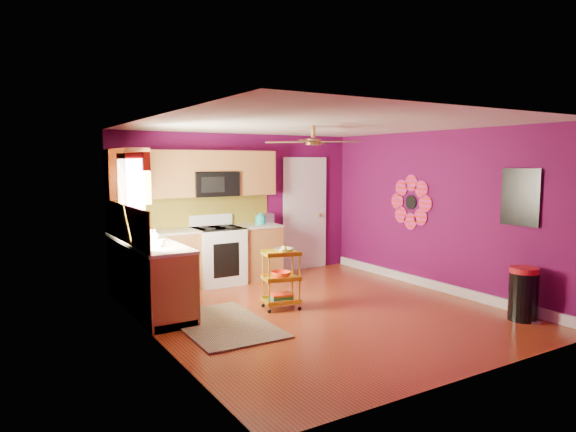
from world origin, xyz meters
TOP-DOWN VIEW (x-y plane):
  - ground at (0.00, 0.00)m, footprint 5.00×5.00m
  - room_envelope at (0.03, 0.00)m, footprint 4.54×5.04m
  - lower_cabinets at (-1.35, 1.82)m, footprint 2.81×2.31m
  - electric_range at (-0.55, 2.17)m, footprint 0.76×0.66m
  - upper_cabinetry at (-1.24, 2.17)m, footprint 2.80×2.30m
  - left_window at (-2.22, 1.05)m, footprint 0.08×1.35m
  - panel_door at (1.35, 2.47)m, footprint 0.95×0.11m
  - right_wall_art at (2.23, -0.34)m, footprint 0.04×2.74m
  - ceiling_fan at (0.00, 0.20)m, footprint 1.01×1.01m
  - shag_rug at (-1.39, 0.12)m, footprint 1.07×1.72m
  - rolling_cart at (-0.40, 0.37)m, footprint 0.55×0.45m
  - trash_can at (1.97, -1.68)m, footprint 0.46×0.46m
  - teal_kettle at (0.27, 2.20)m, footprint 0.18×0.18m
  - toaster at (0.40, 2.22)m, footprint 0.22×0.15m
  - soap_bottle_a at (-2.01, 0.95)m, footprint 0.09×0.09m
  - soap_bottle_b at (-1.88, 1.21)m, footprint 0.13×0.13m
  - counter_dish at (-1.88, 1.73)m, footprint 0.28×0.28m
  - counter_cup at (-1.95, 0.77)m, footprint 0.11×0.11m

SIDE VIEW (x-z plane):
  - ground at x=0.00m, z-range 0.00..0.00m
  - shag_rug at x=-1.39m, z-range 0.00..0.02m
  - trash_can at x=1.97m, z-range 0.00..0.68m
  - lower_cabinets at x=-1.35m, z-range -0.04..0.90m
  - rolling_cart at x=-0.40m, z-range 0.01..0.89m
  - electric_range at x=-0.55m, z-range -0.08..1.05m
  - counter_dish at x=-1.88m, z-range 0.94..1.01m
  - counter_cup at x=-1.95m, z-range 0.94..1.03m
  - teal_kettle at x=0.27m, z-range 0.92..1.13m
  - panel_door at x=1.35m, z-range -0.05..2.10m
  - soap_bottle_b at x=-1.88m, z-range 0.94..1.11m
  - toaster at x=0.40m, z-range 0.94..1.12m
  - soap_bottle_a at x=-2.01m, z-range 0.94..1.14m
  - right_wall_art at x=2.23m, z-range 0.92..1.96m
  - room_envelope at x=0.03m, z-range 0.37..2.89m
  - left_window at x=-2.22m, z-range 1.20..2.28m
  - upper_cabinetry at x=-1.24m, z-range 1.17..2.43m
  - ceiling_fan at x=0.00m, z-range 2.16..2.42m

